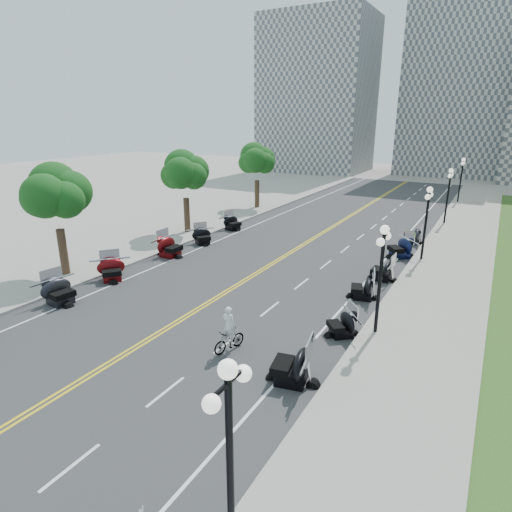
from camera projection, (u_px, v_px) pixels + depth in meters
The scene contains 47 objects.
ground at pixel (170, 326), 20.15m from camera, with size 160.00×160.00×0.00m, color gray.
road at pixel (269, 265), 28.42m from camera, with size 16.00×90.00×0.01m, color #333335.
centerline_yellow_a at pixel (268, 265), 28.47m from camera, with size 0.12×90.00×0.00m, color yellow.
centerline_yellow_b at pixel (271, 266), 28.36m from camera, with size 0.12×90.00×0.00m, color yellow.
edge_line_north at pixel (364, 283), 25.41m from camera, with size 0.12×90.00×0.00m, color white.
edge_line_south at pixel (193, 251), 31.43m from camera, with size 0.12×90.00×0.00m, color white.
lane_dash_4 at pixel (71, 467), 12.03m from camera, with size 0.12×2.00×0.00m, color white.
lane_dash_5 at pixel (166, 392), 15.34m from camera, with size 0.12×2.00×0.00m, color white.
lane_dash_6 at pixel (227, 343), 18.65m from camera, with size 0.12×2.00×0.00m, color white.
lane_dash_7 at pixel (270, 309), 21.95m from camera, with size 0.12×2.00×0.00m, color white.
lane_dash_8 at pixel (301, 284), 25.26m from camera, with size 0.12×2.00×0.00m, color white.
lane_dash_9 at pixel (326, 265), 28.57m from camera, with size 0.12×2.00×0.00m, color white.
lane_dash_10 at pixel (345, 249), 31.87m from camera, with size 0.12×2.00×0.00m, color white.
lane_dash_11 at pixel (361, 237), 35.18m from camera, with size 0.12×2.00×0.00m, color white.
lane_dash_12 at pixel (373, 227), 38.49m from camera, with size 0.12×2.00×0.00m, color white.
lane_dash_13 at pixel (384, 218), 41.79m from camera, with size 0.12×2.00×0.00m, color white.
lane_dash_14 at pixel (394, 211), 45.10m from camera, with size 0.12×2.00×0.00m, color white.
lane_dash_15 at pixel (402, 204), 48.41m from camera, with size 0.12×2.00×0.00m, color white.
lane_dash_16 at pixel (409, 199), 51.71m from camera, with size 0.12×2.00×0.00m, color white.
lane_dash_17 at pixel (415, 194), 55.02m from camera, with size 0.12×2.00×0.00m, color white.
lane_dash_18 at pixel (420, 189), 58.33m from camera, with size 0.12×2.00×0.00m, color white.
lane_dash_19 at pixel (425, 186), 61.63m from camera, with size 0.12×2.00×0.00m, color white.
sidewalk_north at pixel (438, 295), 23.46m from camera, with size 5.00×90.00×0.15m, color #9E9991.
sidewalk_south at pixel (151, 243), 33.33m from camera, with size 5.00×90.00×0.15m, color #9E9991.
distant_block_a at pixel (318, 96), 75.85m from camera, with size 18.00×14.00×26.00m, color gray.
distant_block_b at pixel (458, 81), 69.85m from camera, with size 16.00×12.00×30.00m, color gray.
street_lamp_1 at pixel (230, 468), 8.69m from camera, with size 0.50×1.20×4.90m, color black, non-canonical shape.
street_lamp_2 at pixel (380, 281), 18.61m from camera, with size 0.50×1.20×4.90m, color black, non-canonical shape.
street_lamp_3 at pixel (426, 224), 28.53m from camera, with size 0.50×1.20×4.90m, color black, non-canonical shape.
street_lamp_4 at pixel (448, 197), 38.45m from camera, with size 0.50×1.20×4.90m, color black, non-canonical shape.
street_lamp_5 at pixel (461, 180), 48.37m from camera, with size 0.50×1.20×4.90m, color black, non-canonical shape.
tree_2 at pixel (56, 200), 25.04m from camera, with size 4.80×4.80×9.20m, color #235619, non-canonical shape.
tree_3 at pixel (185, 177), 34.96m from camera, with size 4.80×4.80×9.20m, color #235619, non-canonical shape.
tree_4 at pixel (257, 164), 44.88m from camera, with size 4.80×4.80×9.20m, color #235619, non-canonical shape.
motorcycle_n_5 at pixel (292, 363), 15.71m from camera, with size 2.19×2.19×1.53m, color black, non-canonical shape.
motorcycle_n_6 at pixel (342, 323), 19.12m from camera, with size 1.76×1.76×1.23m, color black, non-canonical shape.
motorcycle_n_7 at pixel (363, 287), 23.08m from camera, with size 1.91×1.91×1.34m, color black, non-canonical shape.
motorcycle_n_8 at pixel (383, 269), 25.73m from camera, with size 1.96×1.96×1.37m, color black, non-canonical shape.
motorcycle_n_9 at pixel (400, 247), 29.85m from camera, with size 2.21×2.21×1.55m, color black, non-canonical shape.
motorcycle_n_10 at pixel (413, 235), 33.20m from camera, with size 1.97×1.97×1.38m, color black, non-canonical shape.
motorcycle_s_5 at pixel (59, 290), 22.40m from camera, with size 2.12×2.12×1.49m, color black, non-canonical shape.
motorcycle_s_6 at pixel (111, 269), 25.65m from camera, with size 2.06×2.06×1.44m, color #590A0C, non-canonical shape.
motorcycle_s_7 at pixel (170, 246), 30.03m from camera, with size 2.23×2.23×1.56m, color #590A0C, non-canonical shape.
motorcycle_s_8 at pixel (202, 236), 33.08m from camera, with size 1.89×1.89×1.32m, color black, non-canonical shape.
motorcycle_s_9 at pixel (233, 222), 37.26m from camera, with size 1.95×1.95×1.37m, color black, non-canonical shape.
bicycle at pixel (229, 340), 17.91m from camera, with size 0.46×1.63×0.98m, color #A51414.
cyclist_rider at pixel (229, 311), 17.50m from camera, with size 0.61×0.40×1.68m, color silver.
Camera 1 is at (12.49, -13.77, 9.39)m, focal length 30.00 mm.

